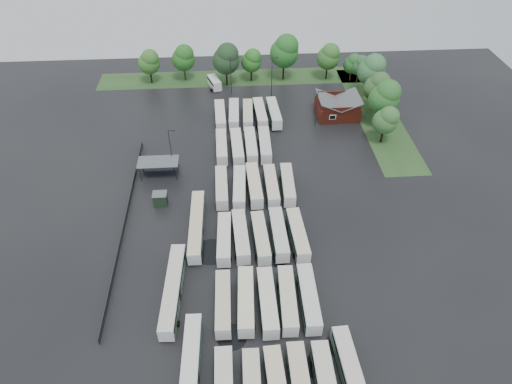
{
  "coord_description": "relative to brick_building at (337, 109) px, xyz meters",
  "views": [
    {
      "loc": [
        -2.4,
        -53.64,
        58.29
      ],
      "look_at": [
        2.0,
        12.0,
        2.5
      ],
      "focal_mm": 32.0,
      "sensor_mm": 36.0,
      "label": 1
    }
  ],
  "objects": [
    {
      "name": "lamp_post_back_e",
      "position": [
        -15.02,
        10.81,
        4.39
      ],
      "size": [
        1.66,
        0.32,
        10.78
      ],
      "color": "#2D2D30",
      "rests_on": "ground"
    },
    {
      "name": "bus_r5c1",
      "position": [
        -25.28,
        -0.55,
        -0.15
      ],
      "size": [
        2.73,
        11.29,
        3.12
      ],
      "rotation": [
        0.0,
        0.0,
        -0.03
      ],
      "color": "silver",
      "rests_on": "ground"
    },
    {
      "name": "bus_r4c2",
      "position": [
        -22.04,
        -14.03,
        -0.15
      ],
      "size": [
        2.51,
        11.25,
        3.12
      ],
      "rotation": [
        0.0,
        0.0,
        0.01
      ],
      "color": "silver",
      "rests_on": "ground"
    },
    {
      "name": "tree_north_6",
      "position": [
        7.57,
        18.28,
        3.16
      ],
      "size": [
        4.72,
        4.72,
        7.81
      ],
      "color": "#3A2114",
      "rests_on": "ground"
    },
    {
      "name": "tree_east_1",
      "position": [
        9.37,
        -5.13,
        5.7
      ],
      "size": [
        7.1,
        7.1,
        11.77
      ],
      "color": "black",
      "rests_on": "ground"
    },
    {
      "name": "bus_r4c1",
      "position": [
        -25.04,
        -14.41,
        -0.13
      ],
      "size": [
        2.78,
        11.42,
        3.16
      ],
      "rotation": [
        0.0,
        0.0,
        0.03
      ],
      "color": "silver",
      "rests_on": "ground"
    },
    {
      "name": "brick_building",
      "position": [
        0.0,
        0.0,
        0.0
      ],
      "size": [
        10.07,
        8.6,
        5.39
      ],
      "color": "maroon",
      "rests_on": "ground"
    },
    {
      "name": "artic_bus_west_c",
      "position": [
        -36.19,
        -52.03,
        -0.17
      ],
      "size": [
        3.14,
        16.55,
        3.05
      ],
      "rotation": [
        0.0,
        0.0,
        -0.05
      ],
      "color": "silver",
      "rests_on": "ground"
    },
    {
      "name": "minibus",
      "position": [
        -30.08,
        16.73,
        -0.41
      ],
      "size": [
        3.96,
        6.41,
        2.63
      ],
      "rotation": [
        0.0,
        0.0,
        0.31
      ],
      "color": "white",
      "rests_on": "ground"
    },
    {
      "name": "west_fence",
      "position": [
        -46.2,
        -34.77,
        -1.27
      ],
      "size": [
        0.1,
        50.0,
        1.2
      ],
      "primitive_type": "cube",
      "color": "#2D2D30",
      "rests_on": "ground"
    },
    {
      "name": "tree_east_2",
      "position": [
        9.65,
        1.77,
        4.78
      ],
      "size": [
        6.24,
        6.24,
        10.33
      ],
      "color": "black",
      "rests_on": "ground"
    },
    {
      "name": "bus_r1c3",
      "position": [
        -18.88,
        -55.1,
        -0.15
      ],
      "size": [
        2.78,
        11.26,
        3.11
      ],
      "rotation": [
        0.0,
        0.0,
        -0.04
      ],
      "color": "silver",
      "rests_on": "ground"
    },
    {
      "name": "utility_hut",
      "position": [
        -40.2,
        -30.17,
        -0.55
      ],
      "size": [
        2.7,
        2.2,
        2.62
      ],
      "color": "black",
      "rests_on": "ground"
    },
    {
      "name": "puddle_4",
      "position": [
        -12.48,
        -62.13,
        -1.86
      ],
      "size": [
        3.72,
        3.72,
        0.01
      ],
      "primitive_type": "cylinder",
      "color": "black",
      "rests_on": "ground"
    },
    {
      "name": "artic_bus_west_a",
      "position": [
        -32.97,
        -65.62,
        -0.2
      ],
      "size": [
        2.76,
        16.25,
        3.01
      ],
      "rotation": [
        0.0,
        0.0,
        -0.03
      ],
      "color": "silver",
      "rests_on": "ground"
    },
    {
      "name": "bus_r5c4",
      "position": [
        -15.69,
        -0.7,
        -0.12
      ],
      "size": [
        2.97,
        11.53,
        3.18
      ],
      "rotation": [
        0.0,
        0.0,
        0.05
      ],
      "color": "silver",
      "rests_on": "ground"
    },
    {
      "name": "bus_r2c4",
      "position": [
        -15.5,
        -41.75,
        -0.15
      ],
      "size": [
        2.9,
        11.3,
        3.12
      ],
      "rotation": [
        0.0,
        0.0,
        0.05
      ],
      "color": "silver",
      "rests_on": "ground"
    },
    {
      "name": "bus_r1c2",
      "position": [
        -21.92,
        -55.3,
        -0.13
      ],
      "size": [
        2.52,
        11.37,
        3.16
      ],
      "rotation": [
        0.0,
        0.0,
        0.01
      ],
      "color": "silver",
      "rests_on": "ground"
    },
    {
      "name": "bus_r3c1",
      "position": [
        -25.06,
        -28.29,
        -0.17
      ],
      "size": [
        2.89,
        11.19,
        3.09
      ],
      "rotation": [
        0.0,
        0.0,
        -0.05
      ],
      "color": "silver",
      "rests_on": "ground"
    },
    {
      "name": "grass_strip_north",
      "position": [
        -22.0,
        22.03,
        -1.86
      ],
      "size": [
        80.0,
        10.0,
        0.01
      ],
      "primitive_type": "cube",
      "color": "#29491F",
      "rests_on": "ground"
    },
    {
      "name": "bus_r4c0",
      "position": [
        -28.39,
        -14.05,
        -0.2
      ],
      "size": [
        2.5,
        10.9,
        3.02
      ],
      "rotation": [
        0.0,
        0.0,
        0.02
      ],
      "color": "silver",
      "rests_on": "ground"
    },
    {
      "name": "tree_north_3",
      "position": [
        -19.72,
        20.13,
        4.06
      ],
      "size": [
        5.57,
        5.57,
        9.22
      ],
      "color": "black",
      "rests_on": "ground"
    },
    {
      "name": "tree_east_3",
      "position": [
        10.15,
        9.2,
        5.62
      ],
      "size": [
        7.02,
        7.02,
        11.63
      ],
      "color": "#312319",
      "rests_on": "ground"
    },
    {
      "name": "puddle_3",
      "position": [
        -19.39,
        -45.84,
        -1.86
      ],
      "size": [
        3.03,
        3.03,
        0.01
      ],
      "primitive_type": "cylinder",
      "color": "black",
      "rests_on": "ground"
    },
    {
      "name": "puddle_0",
      "position": [
        -27.43,
        -59.8,
        -1.86
      ],
      "size": [
        4.45,
        4.45,
        0.01
      ],
      "primitive_type": "cylinder",
      "color": "black",
      "rests_on": "ground"
    },
    {
      "name": "lamp_post_ne",
      "position": [
        -6.01,
        -4.27,
        3.42
      ],
      "size": [
        1.4,
        0.27,
        9.11
      ],
      "color": "#2D2D30",
      "rests_on": "ground"
    },
    {
      "name": "bus_r1c1",
      "position": [
        -25.14,
        -54.89,
        -0.14
      ],
      "size": [
        2.87,
        11.36,
        3.14
      ],
      "rotation": [
        0.0,
        0.0,
        -0.04
      ],
      "color": "silver",
      "rests_on": "ground"
    },
    {
      "name": "tree_north_5",
      "position": [
        1.15,
        19.73,
        4.75
      ],
      "size": [
        6.21,
        6.21,
        10.28
      ],
      "color": "black",
      "rests_on": "ground"
    },
    {
      "name": "ground",
      "position": [
        -24.0,
        -42.77,
        -1.87
      ],
      "size": [
        160.0,
        160.0,
        0.0
      ],
      "primitive_type": "plane",
      "color": "black",
      "rests_on": "ground"
    },
    {
      "name": "puddle_1",
      "position": [
        -15.91,
        -65.07,
        -1.86
      ],
      "size": [
        3.81,
        3.81,
        0.01
      ],
      "primitive_type": "cylinder",
      "color": "black",
      "rests_on": "ground"
    },
    {
      "name": "bus_r3c4",
      "position": [
        -15.59,
        -27.87,
        -0.21
      ],
      "size": [
        2.67,
        10.9,
        3.01
      ],
      "rotation": [
        0.0,
        0.0,
        -0.03
      ],
      "color": "silver",
      "rests_on": "ground"
    },
    {
      "name": "bus_r1c0",
      "position": [
        -28.54,
        -55.06,
        -0.21
      ],
      "size": [
        2.43,
        10.82,
        3.01
      ],
      "rotation": [
        0.0,
        0.0,
        -0.01
      ],
      "color": "silver",
      "rests_on": "ground"
    },
    {
      "name": "lamp_post_back_w",
      "position": [
        -25.45,
        13.04,
        3.96
      ],
      "size": [
        1.55,
        0.3,
        10.03
      ],
      "color": "#2D2D30",
      "rests_on": "ground"
    },
    {
      "name": "tree_north_1",
      "position": [
        -38.03,
        21.65,
        4.73
      ],
      "size": [
        6.19,
        6.19,
        10.25
      ],
      "color": "#2F2114",
      "rests_on": "ground"
    },
    {
      "name": "bus_r5c0",
      "position": [
        -28.59,
        -1.04,
        -0.14
      ],
      "size": [
        2.74,
        11.32,
        3.13
      ],
      "rotation": [
        0.0,
        0.0,
        0.03
      ],
      "color": "silver",
      "rests_on": "ground"
    },
    {
      "name": "bus_r4c3",
      "position": [
        -18.96,
        -14.03,
        -0.14
      ],
      "size": [
        2.6,
        11.31,
        3.14
      ],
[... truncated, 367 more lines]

